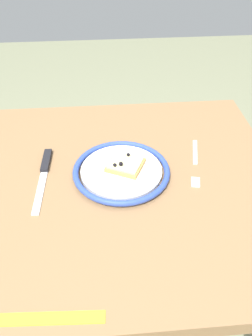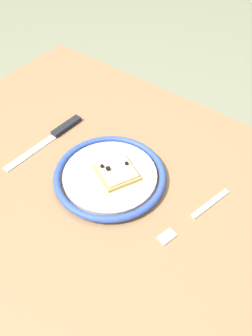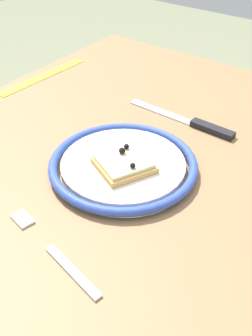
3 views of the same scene
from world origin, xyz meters
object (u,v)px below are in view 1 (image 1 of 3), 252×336
at_px(knife, 44,169).
at_px(plate, 121,171).
at_px(fork, 194,163).
at_px(measuring_tape, 32,319).
at_px(pizza_slice_near, 125,164).
at_px(dining_table, 105,206).

bearing_deg(knife, plate, 170.24).
bearing_deg(fork, measuring_tape, 46.12).
relative_size(pizza_slice_near, knife, 0.47).
distance_m(dining_table, measuring_tape, 0.38).
relative_size(knife, fork, 1.21).
bearing_deg(pizza_slice_near, plate, 42.92).
xyz_separation_m(pizza_slice_near, measuring_tape, (0.20, 0.38, -0.02)).
bearing_deg(knife, measuring_tape, 92.44).
bearing_deg(measuring_tape, dining_table, -108.55).
xyz_separation_m(dining_table, fork, (-0.25, -0.05, 0.09)).
height_order(plate, fork, plate).
bearing_deg(knife, pizza_slice_near, 173.51).
bearing_deg(plate, dining_table, 28.96).
height_order(pizza_slice_near, knife, pizza_slice_near).
bearing_deg(dining_table, plate, -151.04).
xyz_separation_m(fork, measuring_tape, (0.39, 0.40, -0.00)).
height_order(knife, measuring_tape, knife).
bearing_deg(pizza_slice_near, knife, -6.49).
bearing_deg(measuring_tape, fork, -130.85).
bearing_deg(dining_table, pizza_slice_near, -147.92).
distance_m(dining_table, knife, 0.19).
bearing_deg(plate, measuring_tape, 63.79).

